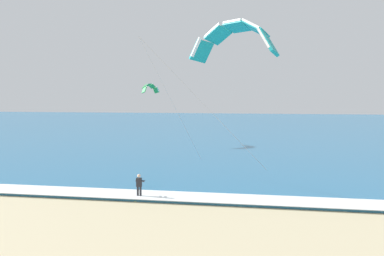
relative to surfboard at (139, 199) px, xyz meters
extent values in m
cube|color=teal|center=(2.02, 59.36, 0.07)|extent=(200.00, 120.00, 0.20)
cube|color=white|center=(2.02, 0.36, 0.19)|extent=(200.00, 2.41, 0.04)
ellipsoid|color=yellow|center=(0.00, 0.00, 0.00)|extent=(0.59, 1.44, 0.05)
cube|color=black|center=(0.00, 0.25, 0.04)|extent=(0.17, 0.08, 0.04)
cube|color=black|center=(0.00, -0.25, 0.04)|extent=(0.17, 0.08, 0.04)
cylinder|color=#232328|center=(-0.10, 0.01, 0.39)|extent=(0.14, 0.14, 0.84)
cylinder|color=#232328|center=(0.10, -0.01, 0.39)|extent=(0.14, 0.14, 0.84)
cube|color=#232328|center=(0.00, 0.00, 1.11)|extent=(0.36, 0.24, 0.60)
sphere|color=beige|center=(0.00, 0.00, 1.55)|extent=(0.22, 0.22, 0.22)
cylinder|color=#232328|center=(-0.16, 0.18, 1.16)|extent=(0.15, 0.51, 0.22)
cylinder|color=#232328|center=(0.20, 0.14, 1.16)|extent=(0.15, 0.51, 0.22)
cylinder|color=black|center=(0.04, 0.38, 1.16)|extent=(0.55, 0.10, 0.04)
cube|color=#3F3F42|center=(0.01, 0.12, 0.89)|extent=(0.13, 0.09, 0.10)
cube|color=teal|center=(8.46, 5.26, 10.70)|extent=(1.64, 2.15, 2.00)
cube|color=white|center=(8.07, 4.75, 11.00)|extent=(1.06, 0.90, 1.63)
cube|color=teal|center=(7.49, 6.55, 11.98)|extent=(2.20, 2.35, 1.55)
cube|color=white|center=(7.11, 6.04, 12.28)|extent=(1.50, 1.19, 1.06)
cube|color=teal|center=(5.99, 7.89, 12.45)|extent=(2.47, 2.40, 0.75)
cube|color=white|center=(5.61, 7.38, 12.75)|extent=(1.63, 1.34, 0.25)
cube|color=teal|center=(4.30, 8.98, 11.98)|extent=(2.47, 2.19, 1.55)
cube|color=white|center=(3.91, 8.47, 12.28)|extent=(1.49, 1.23, 1.06)
cube|color=teal|center=(2.79, 9.56, 10.70)|extent=(2.21, 1.77, 2.00)
cube|color=white|center=(2.40, 9.05, 11.00)|extent=(1.10, 0.91, 1.63)
cylinder|color=#B2B2B7|center=(4.21, 2.82, 5.94)|extent=(8.52, 4.90, 9.54)
cylinder|color=#B2B2B7|center=(1.38, 4.97, 5.94)|extent=(2.86, 9.20, 9.54)
cube|color=green|center=(-6.42, 28.97, 7.59)|extent=(0.83, 0.62, 0.92)
cube|color=white|center=(-6.16, 28.90, 7.75)|extent=(0.25, 0.52, 0.73)
cube|color=green|center=(-6.86, 28.38, 8.14)|extent=(0.88, 0.82, 0.74)
cube|color=white|center=(-6.60, 28.31, 8.30)|extent=(0.32, 0.74, 0.48)
cube|color=green|center=(-7.18, 27.55, 8.33)|extent=(0.88, 1.00, 0.40)
cube|color=white|center=(-6.93, 27.47, 8.50)|extent=(0.35, 0.81, 0.12)
cube|color=green|center=(-7.34, 26.66, 8.14)|extent=(0.83, 1.06, 0.74)
cube|color=white|center=(-7.08, 26.59, 8.30)|extent=(0.33, 0.76, 0.48)
cube|color=green|center=(-7.27, 25.93, 7.59)|extent=(0.74, 0.94, 0.92)
cube|color=white|center=(-7.02, 25.86, 7.75)|extent=(0.26, 0.56, 0.73)
camera|label=1|loc=(7.58, -24.11, 6.84)|focal=35.98mm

